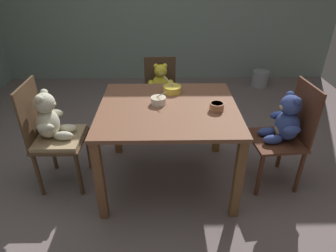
% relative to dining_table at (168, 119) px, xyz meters
% --- Properties ---
extents(ground_plane, '(5.20, 5.20, 0.04)m').
position_rel_dining_table_xyz_m(ground_plane, '(0.00, 0.00, -0.64)').
color(ground_plane, slate).
extents(dining_table, '(1.10, 0.97, 0.73)m').
position_rel_dining_table_xyz_m(dining_table, '(0.00, 0.00, 0.00)').
color(dining_table, brown).
rests_on(dining_table, ground_plane).
extents(teddy_chair_far_center, '(0.40, 0.41, 0.82)m').
position_rel_dining_table_xyz_m(teddy_chair_far_center, '(-0.06, 0.89, -0.10)').
color(teddy_chair_far_center, '#493426').
rests_on(teddy_chair_far_center, ground_plane).
extents(teddy_chair_near_right, '(0.44, 0.44, 0.92)m').
position_rel_dining_table_xyz_m(teddy_chair_near_right, '(0.96, -0.02, -0.06)').
color(teddy_chair_near_right, '#562E1E').
rests_on(teddy_chair_near_right, ground_plane).
extents(teddy_chair_near_left, '(0.40, 0.42, 0.93)m').
position_rel_dining_table_xyz_m(teddy_chair_near_left, '(-0.95, -0.01, -0.06)').
color(teddy_chair_near_left, brown).
rests_on(teddy_chair_near_left, ground_plane).
extents(porridge_bowl_white_center, '(0.12, 0.12, 0.12)m').
position_rel_dining_table_xyz_m(porridge_bowl_white_center, '(-0.08, 0.06, 0.14)').
color(porridge_bowl_white_center, white).
rests_on(porridge_bowl_white_center, dining_table).
extents(porridge_bowl_terracotta_near_right, '(0.11, 0.11, 0.06)m').
position_rel_dining_table_xyz_m(porridge_bowl_terracotta_near_right, '(0.37, -0.06, 0.14)').
color(porridge_bowl_terracotta_near_right, '#B07350').
rests_on(porridge_bowl_terracotta_near_right, dining_table).
extents(porridge_bowl_yellow_far_center, '(0.16, 0.16, 0.13)m').
position_rel_dining_table_xyz_m(porridge_bowl_yellow_far_center, '(0.04, 0.29, 0.14)').
color(porridge_bowl_yellow_far_center, yellow).
rests_on(porridge_bowl_yellow_far_center, dining_table).
extents(metal_pail, '(0.24, 0.24, 0.24)m').
position_rel_dining_table_xyz_m(metal_pail, '(1.45, 2.15, -0.50)').
color(metal_pail, '#93969B').
rests_on(metal_pail, ground_plane).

